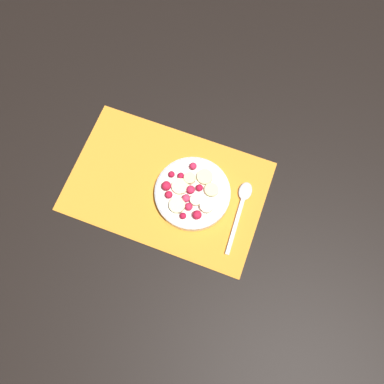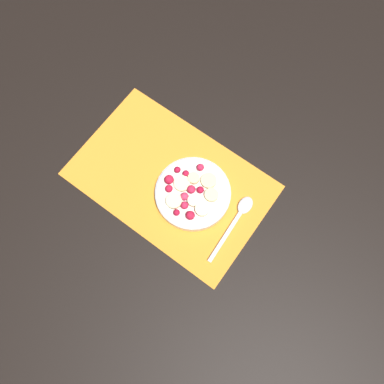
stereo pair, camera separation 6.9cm
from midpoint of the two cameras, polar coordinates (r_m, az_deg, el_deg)
ground_plane at (r=0.87m, az=-6.08°, el=0.55°), size 3.00×3.00×0.00m
placemat at (r=0.87m, az=-6.10°, el=0.61°), size 0.45×0.29×0.01m
fruit_bowl at (r=0.84m, az=-2.37°, el=-0.63°), size 0.17×0.17×0.04m
spoon at (r=0.85m, az=5.39°, el=-1.80°), size 0.03×0.17×0.01m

